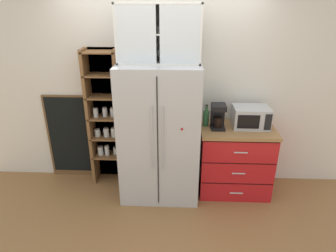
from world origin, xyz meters
name	(u,v)px	position (x,y,z in m)	size (l,w,h in m)	color
ground_plane	(161,189)	(0.00, 0.00, 0.00)	(10.68, 10.68, 0.00)	olive
wall_back_cream	(162,90)	(0.00, 0.40, 1.27)	(4.99, 0.10, 2.55)	silver
refrigerator	(160,132)	(0.00, -0.01, 0.86)	(0.96, 0.74, 1.71)	#B7BABF
pantry_shelf_column	(106,118)	(-0.74, 0.28, 0.92)	(0.47, 0.29, 1.83)	brown
counter_cabinet	(235,160)	(0.97, 0.06, 0.45)	(0.92, 0.61, 0.90)	red
microwave	(251,117)	(1.12, 0.11, 1.03)	(0.44, 0.33, 0.26)	#B7BABF
coffee_maker	(218,116)	(0.71, 0.07, 1.06)	(0.17, 0.20, 0.31)	black
mug_red	(237,123)	(0.97, 0.12, 0.94)	(0.12, 0.08, 0.08)	red
bottle_green	(206,117)	(0.57, 0.12, 1.03)	(0.07, 0.07, 0.28)	#285B33
upper_cabinet	(159,33)	(0.00, 0.04, 2.03)	(0.92, 0.32, 0.63)	silver
chalkboard_menu	(69,137)	(-1.29, 0.33, 0.61)	(0.60, 0.04, 1.21)	brown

